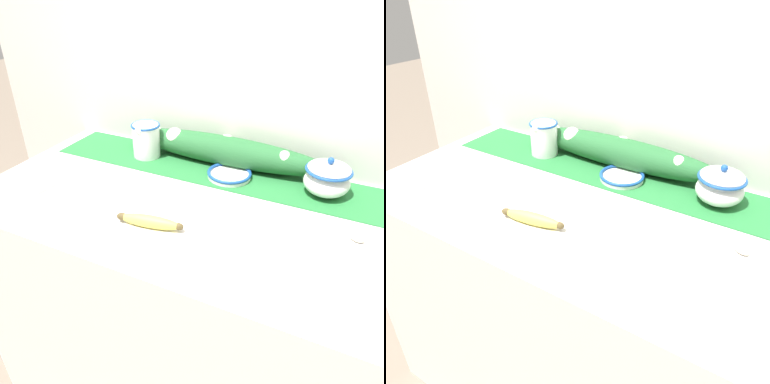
% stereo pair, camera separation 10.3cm
% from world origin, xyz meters
% --- Properties ---
extents(countertop, '(1.27, 0.65, 0.89)m').
position_xyz_m(countertop, '(0.00, 0.00, 0.45)').
color(countertop, silver).
rests_on(countertop, ground_plane).
extents(back_wall, '(2.07, 0.04, 2.40)m').
position_xyz_m(back_wall, '(0.00, 0.35, 1.20)').
color(back_wall, silver).
rests_on(back_wall, ground_plane).
extents(table_runner, '(1.16, 0.21, 0.00)m').
position_xyz_m(table_runner, '(0.00, 0.21, 0.90)').
color(table_runner, '#236B33').
rests_on(table_runner, countertop).
extents(cream_pitcher, '(0.10, 0.12, 0.12)m').
position_xyz_m(cream_pitcher, '(-0.27, 0.21, 0.96)').
color(cream_pitcher, white).
rests_on(cream_pitcher, countertop).
extents(sugar_bowl, '(0.13, 0.13, 0.12)m').
position_xyz_m(sugar_bowl, '(0.34, 0.21, 0.95)').
color(sugar_bowl, white).
rests_on(sugar_bowl, countertop).
extents(small_dish, '(0.14, 0.14, 0.02)m').
position_xyz_m(small_dish, '(0.05, 0.18, 0.91)').
color(small_dish, white).
rests_on(small_dish, countertop).
extents(banana, '(0.19, 0.06, 0.03)m').
position_xyz_m(banana, '(-0.04, -0.15, 0.91)').
color(banana, '#DBCC4C').
rests_on(banana, countertop).
extents(spoon, '(0.16, 0.09, 0.01)m').
position_xyz_m(spoon, '(0.44, 0.03, 0.90)').
color(spoon, '#A89E89').
rests_on(spoon, countertop).
extents(napkin_stack, '(0.16, 0.16, 0.01)m').
position_xyz_m(napkin_stack, '(-0.49, -0.12, 0.90)').
color(napkin_stack, silver).
rests_on(napkin_stack, countertop).
extents(poinsettia_garland, '(0.70, 0.11, 0.10)m').
position_xyz_m(poinsettia_garland, '(-0.00, 0.27, 0.95)').
color(poinsettia_garland, '#235B2D').
rests_on(poinsettia_garland, countertop).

